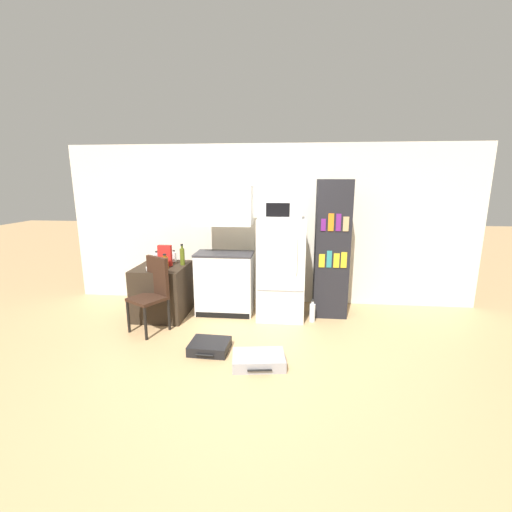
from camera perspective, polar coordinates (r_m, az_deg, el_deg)
The scene contains 17 objects.
ground_plane at distance 3.94m, azimuth -2.80°, elevation -17.08°, with size 24.00×24.00×0.00m, color tan.
wall_back at distance 5.44m, azimuth 2.26°, elevation 5.13°, with size 6.40×0.10×2.48m.
side_table at distance 5.18m, azimuth -15.23°, elevation -5.58°, with size 0.69×0.79×0.74m.
kitchen_hutch at distance 4.98m, azimuth -5.32°, elevation -0.29°, with size 0.83×0.45×1.87m.
refrigerator at distance 4.86m, azimuth 4.17°, elevation -2.13°, with size 0.66×0.60×1.43m.
microwave at distance 4.71m, azimuth 4.33°, elevation 7.88°, with size 0.53×0.40×0.26m.
bookshelf at distance 4.96m, azimuth 12.52°, elevation 1.02°, with size 0.47×0.33×1.96m.
bottle_milk_white at distance 5.28m, azimuth -13.50°, elevation -0.13°, with size 0.07×0.07×0.18m.
bottle_amber_beer at distance 4.90m, azimuth -14.93°, elevation -1.04°, with size 0.09×0.09×0.21m.
bottle_olive_oil at distance 5.04m, azimuth -12.18°, elevation -0.03°, with size 0.07×0.07×0.31m.
bottle_clear_short at distance 5.18m, azimuth -16.17°, elevation -0.43°, with size 0.09×0.09×0.20m.
bowl at distance 4.89m, azimuth -16.93°, elevation -1.98°, with size 0.16×0.16×0.04m.
cereal_box at distance 5.04m, azimuth -14.93°, elevation 0.07°, with size 0.19×0.07×0.30m.
chair at distance 4.68m, azimuth -16.78°, elevation -5.21°, with size 0.55×0.55×0.97m.
suitcase_large_flat at distance 4.15m, azimuth -7.73°, elevation -14.70°, with size 0.46×0.42×0.11m.
suitcase_small_flat at distance 3.84m, azimuth 0.44°, elevation -16.93°, with size 0.60×0.46×0.12m.
water_bottle_front at distance 4.91m, azimuth 9.37°, elevation -9.22°, with size 0.08×0.08×0.33m.
Camera 1 is at (0.52, -3.38, 1.96)m, focal length 24.00 mm.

